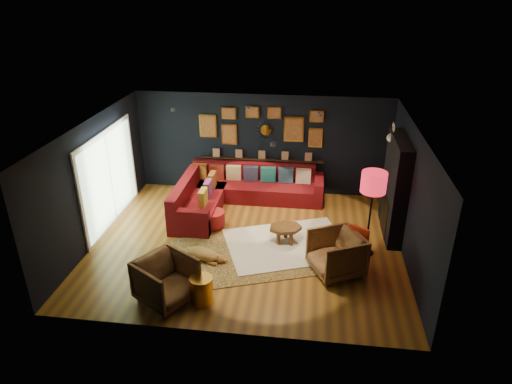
# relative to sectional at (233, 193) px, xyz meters

# --- Properties ---
(floor) EXTENTS (6.50, 6.50, 0.00)m
(floor) POSITION_rel_sectional_xyz_m (0.61, -1.81, -0.32)
(floor) COLOR #9A631F
(floor) RESTS_ON ground
(room_walls) EXTENTS (6.50, 6.50, 6.50)m
(room_walls) POSITION_rel_sectional_xyz_m (0.61, -1.81, 1.27)
(room_walls) COLOR black
(room_walls) RESTS_ON ground
(sectional) EXTENTS (3.41, 2.69, 0.86)m
(sectional) POSITION_rel_sectional_xyz_m (0.00, 0.00, 0.00)
(sectional) COLOR maroon
(sectional) RESTS_ON ground
(ledge) EXTENTS (3.20, 0.12, 0.04)m
(ledge) POSITION_rel_sectional_xyz_m (0.61, 0.87, 0.60)
(ledge) COLOR black
(ledge) RESTS_ON room_walls
(gallery_wall) EXTENTS (3.15, 0.04, 1.02)m
(gallery_wall) POSITION_rel_sectional_xyz_m (0.60, 0.91, 1.48)
(gallery_wall) COLOR #C3892D
(gallery_wall) RESTS_ON room_walls
(sunburst_mirror) EXTENTS (0.47, 0.16, 0.47)m
(sunburst_mirror) POSITION_rel_sectional_xyz_m (0.71, 0.91, 1.38)
(sunburst_mirror) COLOR silver
(sunburst_mirror) RESTS_ON room_walls
(fireplace) EXTENTS (0.31, 1.60, 2.20)m
(fireplace) POSITION_rel_sectional_xyz_m (3.71, -0.91, 0.70)
(fireplace) COLOR black
(fireplace) RESTS_ON ground
(deer_head) EXTENTS (0.50, 0.28, 0.45)m
(deer_head) POSITION_rel_sectional_xyz_m (3.75, -0.41, 1.73)
(deer_head) COLOR white
(deer_head) RESTS_ON fireplace
(sliding_door) EXTENTS (0.06, 2.80, 2.20)m
(sliding_door) POSITION_rel_sectional_xyz_m (-2.60, -1.21, 0.78)
(sliding_door) COLOR white
(sliding_door) RESTS_ON ground
(ceiling_spots) EXTENTS (3.30, 2.50, 0.06)m
(ceiling_spots) POSITION_rel_sectional_xyz_m (0.61, -1.01, 2.24)
(ceiling_spots) COLOR black
(ceiling_spots) RESTS_ON room_walls
(shag_rug) EXTENTS (3.01, 2.61, 0.03)m
(shag_rug) POSITION_rel_sectional_xyz_m (1.48, -1.76, -0.31)
(shag_rug) COLOR silver
(shag_rug) RESTS_ON ground
(leopard_rug) EXTENTS (3.23, 2.76, 0.02)m
(leopard_rug) POSITION_rel_sectional_xyz_m (0.58, -2.33, -0.31)
(leopard_rug) COLOR tan
(leopard_rug) RESTS_ON ground
(coffee_table) EXTENTS (0.84, 0.72, 0.36)m
(coffee_table) POSITION_rel_sectional_xyz_m (1.42, -1.66, -0.00)
(coffee_table) COLOR brown
(coffee_table) RESTS_ON shag_rug
(pouf) EXTENTS (0.53, 0.53, 0.34)m
(pouf) POSITION_rel_sectional_xyz_m (-0.26, -1.18, -0.12)
(pouf) COLOR maroon
(pouf) RESTS_ON shag_rug
(armchair_left) EXTENTS (1.18, 1.19, 0.91)m
(armchair_left) POSITION_rel_sectional_xyz_m (-0.51, -3.86, 0.13)
(armchair_left) COLOR #BF7E46
(armchair_left) RESTS_ON ground
(armchair_right) EXTENTS (1.14, 1.17, 0.92)m
(armchair_right) POSITION_rel_sectional_xyz_m (2.46, -2.63, 0.14)
(armchair_right) COLOR #BF7E46
(armchair_right) RESTS_ON ground
(gold_stool) EXTENTS (0.41, 0.41, 0.51)m
(gold_stool) POSITION_rel_sectional_xyz_m (0.11, -3.84, -0.07)
(gold_stool) COLOR #C3892D
(gold_stool) RESTS_ON ground
(orange_chair) EXTENTS (0.58, 0.58, 0.88)m
(orange_chair) POSITION_rel_sectional_xyz_m (2.82, -2.45, 0.20)
(orange_chair) COLOR black
(orange_chair) RESTS_ON ground
(floor_lamp) EXTENTS (0.50, 0.50, 1.82)m
(floor_lamp) POSITION_rel_sectional_xyz_m (3.11, -1.86, 1.22)
(floor_lamp) COLOR black
(floor_lamp) RESTS_ON ground
(dog) EXTENTS (1.12, 0.78, 0.32)m
(dog) POSITION_rel_sectional_xyz_m (-0.19, -2.54, -0.15)
(dog) COLOR #9D743F
(dog) RESTS_ON leopard_rug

